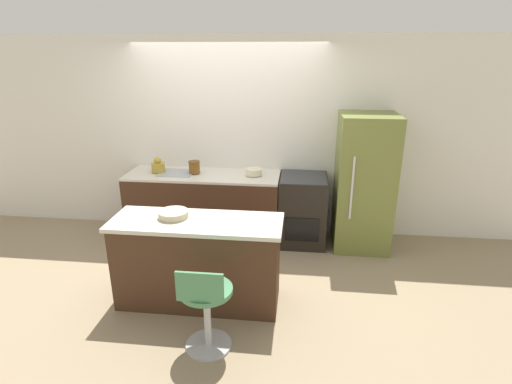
{
  "coord_description": "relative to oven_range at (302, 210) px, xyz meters",
  "views": [
    {
      "loc": [
        0.95,
        -4.5,
        2.41
      ],
      "look_at": [
        0.48,
        -0.39,
        0.93
      ],
      "focal_mm": 28.0,
      "sensor_mm": 36.0,
      "label": 1
    }
  ],
  "objects": [
    {
      "name": "canister_jar",
      "position": [
        -1.42,
        0.01,
        0.53
      ],
      "size": [
        0.15,
        0.15,
        0.16
      ],
      "color": "brown",
      "rests_on": "back_counter"
    },
    {
      "name": "stool_chair",
      "position": [
        -0.78,
        -2.15,
        -0.03
      ],
      "size": [
        0.44,
        0.44,
        0.83
      ],
      "color": "#B7B7BC",
      "rests_on": "ground_plane"
    },
    {
      "name": "wall_back",
      "position": [
        -1.01,
        0.36,
        0.86
      ],
      "size": [
        8.0,
        0.06,
        2.6
      ],
      "color": "white",
      "rests_on": "ground_plane"
    },
    {
      "name": "back_counter",
      "position": [
        -1.31,
        0.0,
        -0.0
      ],
      "size": [
        1.99,
        0.66,
        0.89
      ],
      "color": "#422819",
      "rests_on": "ground_plane"
    },
    {
      "name": "ground_plane",
      "position": [
        -1.01,
        -0.35,
        -0.44
      ],
      "size": [
        14.0,
        14.0,
        0.0
      ],
      "primitive_type": "plane",
      "color": "#998466"
    },
    {
      "name": "kitchen_island",
      "position": [
        -1.01,
        -1.47,
        -0.0
      ],
      "size": [
        1.64,
        0.59,
        0.88
      ],
      "color": "#422819",
      "rests_on": "ground_plane"
    },
    {
      "name": "kettle",
      "position": [
        -1.91,
        0.01,
        0.53
      ],
      "size": [
        0.18,
        0.18,
        0.2
      ],
      "color": "#B29333",
      "rests_on": "back_counter"
    },
    {
      "name": "mixing_bowl",
      "position": [
        -0.64,
        0.01,
        0.49
      ],
      "size": [
        0.21,
        0.21,
        0.08
      ],
      "color": "beige",
      "rests_on": "back_counter"
    },
    {
      "name": "fruit_bowl",
      "position": [
        -1.25,
        -1.42,
        0.47
      ],
      "size": [
        0.29,
        0.29,
        0.07
      ],
      "color": "#C1B28E",
      "rests_on": "kitchen_island"
    },
    {
      "name": "refrigerator",
      "position": [
        0.74,
        -0.02,
        0.4
      ],
      "size": [
        0.68,
        0.72,
        1.7
      ],
      "color": "olive",
      "rests_on": "ground_plane"
    },
    {
      "name": "oven_range",
      "position": [
        0.0,
        0.0,
        0.0
      ],
      "size": [
        0.6,
        0.67,
        0.89
      ],
      "color": "black",
      "rests_on": "ground_plane"
    }
  ]
}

